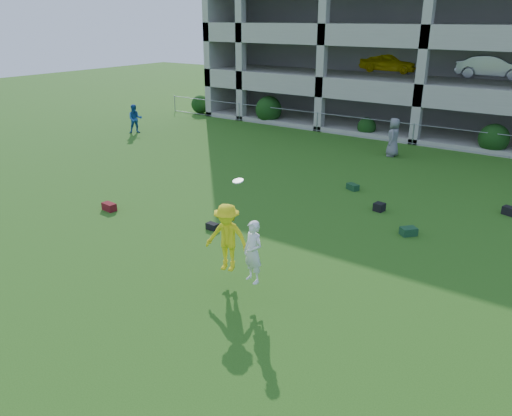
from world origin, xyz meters
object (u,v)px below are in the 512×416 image
Objects in this scene: bystander_a at (135,119)px; bystander_c at (393,137)px; crate_d at (379,207)px; parking_garage at (467,27)px; frisbee_contest at (232,240)px.

bystander_a is 15.29m from bystander_c.
bystander_c is (14.81, 3.77, 0.11)m from bystander_a.
bystander_a is 17.72m from crate_d.
bystander_a is 22.03m from parking_garage.
parking_garage is (0.07, 11.63, 5.04)m from bystander_c.
bystander_a is at bearing -134.04° from parking_garage.
frisbee_contest is 0.09× the size of parking_garage.
bystander_c is at bearing 94.96° from frisbee_contest.
frisbee_contest is at bearing -9.17° from bystander_c.
frisbee_contest is at bearing -98.70° from crate_d.
bystander_c reaches higher than crate_d.
parking_garage is at bearing -4.08° from bystander_a.
frisbee_contest is (1.31, -15.11, 0.33)m from bystander_c.
bystander_c is at bearing 107.50° from crate_d.
parking_garage reaches higher than crate_d.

